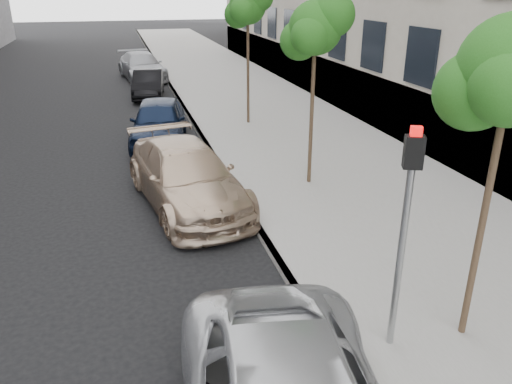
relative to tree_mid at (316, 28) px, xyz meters
name	(u,v)px	position (x,y,z in m)	size (l,w,h in m)	color
sidewalk	(225,81)	(1.07, 16.00, -3.99)	(6.40, 72.00, 0.14)	gray
curb	(169,83)	(-2.05, 16.00, -3.99)	(0.15, 72.00, 0.14)	#9E9B93
tree_mid	(316,28)	(0.00, 0.00, 0.00)	(1.65, 1.45, 4.74)	#38281C
tree_far	(248,6)	(0.00, 6.50, 0.28)	(1.66, 1.46, 5.03)	#38281C
signal_pole	(405,217)	(-1.21, -6.43, -1.89)	(0.29, 0.26, 3.27)	#939699
suv	(187,176)	(-3.33, -0.34, -3.32)	(2.06, 5.08, 1.47)	tan
sedan_blue	(159,122)	(-3.51, 5.09, -3.31)	(1.77, 4.40, 1.50)	black
sedan_black	(148,84)	(-3.33, 12.93, -3.43)	(1.34, 3.86, 1.27)	black
sedan_rear	(142,66)	(-3.33, 18.02, -3.32)	(2.08, 5.13, 1.49)	gray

